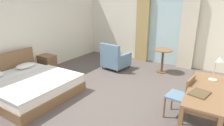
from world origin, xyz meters
TOP-DOWN VIEW (x-y plane):
  - ground at (0.00, 0.00)m, footprint 5.93×7.28m
  - wall_back at (0.00, 3.38)m, footprint 5.53×0.12m
  - wall_left at (-2.70, 0.00)m, footprint 0.12×6.88m
  - balcony_glass_door at (0.51, 3.30)m, footprint 1.14×0.02m
  - curtain_panel_left at (-0.28, 3.20)m, footprint 0.47×0.10m
  - curtain_panel_right at (1.30, 3.20)m, footprint 0.50×0.10m
  - bed at (-1.51, -0.80)m, footprint 2.08×1.82m
  - nightstand at (-2.37, 0.52)m, footprint 0.52×0.38m
  - writing_desk at (2.26, 0.04)m, footprint 0.58×1.60m
  - desk_chair at (1.88, 0.14)m, footprint 0.45×0.46m
  - desk_lamp at (2.35, 0.42)m, footprint 0.21×0.23m
  - closed_book at (2.19, -0.24)m, footprint 0.32×0.37m
  - armchair_by_window at (-0.64, 1.86)m, footprint 0.83×0.86m
  - round_cafe_table at (0.79, 2.39)m, footprint 0.58×0.58m

SIDE VIEW (x-z plane):
  - ground at x=0.00m, z-range -0.10..0.00m
  - bed at x=-1.51m, z-range -0.20..0.67m
  - nightstand at x=-2.37m, z-range 0.00..0.53m
  - armchair_by_window at x=-0.64m, z-range -0.10..0.78m
  - desk_chair at x=1.88m, z-range 0.06..0.93m
  - round_cafe_table at x=0.79m, z-range 0.17..0.91m
  - writing_desk at x=2.26m, z-range 0.29..1.06m
  - closed_book at x=2.19m, z-range 0.77..0.79m
  - desk_lamp at x=2.35m, z-range 0.87..1.37m
  - balcony_glass_door at x=0.51m, z-range 0.00..2.50m
  - curtain_panel_left at x=-0.28m, z-range 0.00..2.50m
  - curtain_panel_right at x=1.30m, z-range 0.00..2.50m
  - wall_back at x=0.00m, z-range 0.00..2.84m
  - wall_left at x=-2.70m, z-range 0.00..2.84m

